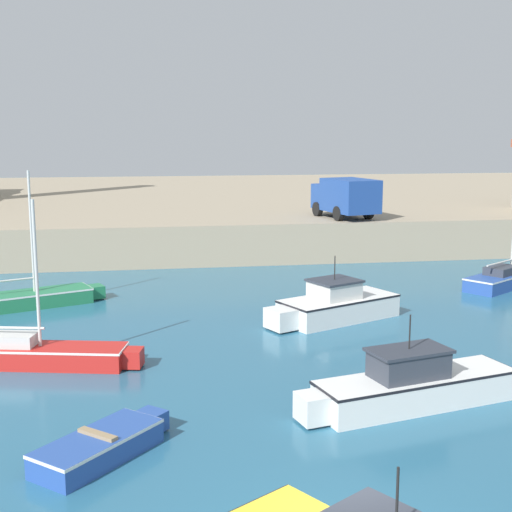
% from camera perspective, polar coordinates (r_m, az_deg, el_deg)
% --- Properties ---
extents(quay_seawall, '(120.00, 40.00, 2.17)m').
position_cam_1_polar(quay_seawall, '(56.49, -5.92, 3.99)').
color(quay_seawall, gray).
rests_on(quay_seawall, ground).
extents(motorboat_white_1, '(6.18, 2.73, 2.45)m').
position_cam_1_polar(motorboat_white_1, '(19.05, 12.29, -10.07)').
color(motorboat_white_1, white).
rests_on(motorboat_white_1, ground).
extents(dinghy_blue_2, '(3.02, 3.23, 0.62)m').
position_cam_1_polar(dinghy_blue_2, '(16.38, -12.21, -14.52)').
color(dinghy_blue_2, '#284C9E').
rests_on(dinghy_blue_2, ground).
extents(sailboat_green_5, '(5.79, 3.30, 5.47)m').
position_cam_1_polar(sailboat_green_5, '(30.11, -17.71, -3.23)').
color(sailboat_green_5, '#237A4C').
rests_on(sailboat_green_5, ground).
extents(sailboat_blue_6, '(5.46, 4.23, 4.45)m').
position_cam_1_polar(sailboat_blue_6, '(34.51, 19.46, -1.61)').
color(sailboat_blue_6, '#284C9E').
rests_on(sailboat_blue_6, ground).
extents(motorboat_white_7, '(5.49, 3.64, 2.45)m').
position_cam_1_polar(motorboat_white_7, '(26.87, 6.30, -3.93)').
color(motorboat_white_7, white).
rests_on(motorboat_white_7, ground).
extents(sailboat_red_8, '(6.62, 2.52, 5.06)m').
position_cam_1_polar(sailboat_red_8, '(22.79, -17.78, -7.37)').
color(sailboat_red_8, red).
rests_on(sailboat_red_8, ground).
extents(truck_on_quay, '(3.08, 4.68, 2.20)m').
position_cam_1_polar(truck_on_quay, '(39.99, 7.16, 4.76)').
color(truck_on_quay, '#234793').
rests_on(truck_on_quay, quay_seawall).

